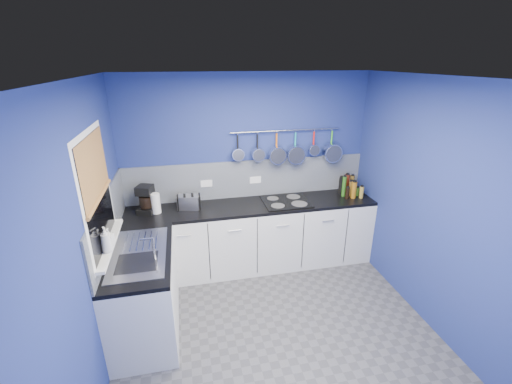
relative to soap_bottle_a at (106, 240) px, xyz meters
name	(u,v)px	position (x,y,z in m)	size (l,w,h in m)	color
floor	(276,328)	(1.53, -0.13, -1.18)	(3.20, 3.00, 0.02)	#47474C
ceiling	(283,76)	(1.53, -0.13, 1.34)	(3.20, 3.00, 0.02)	white
wall_back	(247,171)	(1.53, 1.38, 0.08)	(3.20, 0.02, 2.50)	navy
wall_front	(360,349)	(1.53, -1.64, 0.08)	(3.20, 0.02, 2.50)	navy
wall_left	(91,240)	(-0.08, -0.13, 0.08)	(0.02, 3.00, 2.50)	navy
wall_right	(431,206)	(3.14, -0.13, 0.08)	(0.02, 3.00, 2.50)	navy
backsplash_back	(248,179)	(1.53, 1.36, -0.02)	(3.20, 0.02, 0.50)	gray
backsplash_left	(109,219)	(-0.06, 0.47, -0.02)	(0.02, 1.80, 0.50)	gray
cabinet_run_back	(252,237)	(1.53, 1.07, -0.74)	(3.20, 0.60, 0.86)	silver
worktop_back	(252,206)	(1.53, 1.07, -0.29)	(3.20, 0.60, 0.04)	black
cabinet_run_left	(145,293)	(0.23, 0.17, -0.74)	(0.60, 1.20, 0.86)	silver
worktop_left	(139,255)	(0.23, 0.17, -0.29)	(0.60, 1.20, 0.04)	black
window_frame	(97,192)	(-0.05, 0.17, 0.38)	(0.01, 1.00, 1.10)	white
window_glass	(98,192)	(-0.04, 0.17, 0.38)	(0.01, 0.90, 1.00)	black
bamboo_blind	(94,168)	(-0.03, 0.17, 0.61)	(0.01, 0.90, 0.55)	#BF7841
window_sill	(109,243)	(-0.02, 0.17, -0.13)	(0.10, 0.98, 0.03)	white
sink_unit	(139,252)	(0.23, 0.17, -0.27)	(0.50, 0.95, 0.01)	silver
mixer_tap	(154,249)	(0.39, -0.01, -0.14)	(0.12, 0.08, 0.26)	silver
socket_left	(206,184)	(0.98, 1.35, -0.04)	(0.15, 0.01, 0.09)	white
socket_right	(255,180)	(1.63, 1.35, -0.04)	(0.15, 0.01, 0.09)	white
pot_rail	(286,131)	(2.03, 1.32, 0.61)	(0.02, 0.02, 1.45)	silver
soap_bottle_a	(106,240)	(0.00, 0.00, 0.00)	(0.09, 0.09, 0.24)	white
soap_bottle_b	(109,237)	(0.00, 0.11, -0.03)	(0.08, 0.08, 0.17)	white
paper_towel	(156,203)	(0.35, 1.08, -0.15)	(0.11, 0.11, 0.25)	white
coffee_maker	(146,200)	(0.23, 1.12, -0.10)	(0.19, 0.21, 0.33)	black
toaster	(189,202)	(0.74, 1.13, -0.18)	(0.27, 0.15, 0.17)	silver
canister	(194,201)	(0.81, 1.19, -0.21)	(0.08, 0.08, 0.12)	silver
hob	(286,201)	(1.97, 1.06, -0.26)	(0.59, 0.52, 0.01)	black
pan_0	(238,147)	(1.40, 1.31, 0.43)	(0.16, 0.08, 0.35)	silver
pan_1	(257,146)	(1.65, 1.31, 0.43)	(0.17, 0.13, 0.36)	silver
pan_2	(277,147)	(1.90, 1.31, 0.40)	(0.23, 0.12, 0.42)	silver
pan_3	(295,147)	(2.16, 1.31, 0.39)	(0.25, 0.10, 0.44)	silver
pan_4	(314,142)	(2.41, 1.31, 0.44)	(0.15, 0.08, 0.34)	silver
pan_5	(331,145)	(2.67, 1.31, 0.39)	(0.25, 0.13, 0.44)	silver
condiment_0	(352,184)	(2.97, 1.21, -0.15)	(0.06, 0.06, 0.24)	brown
condiment_1	(347,184)	(2.88, 1.18, -0.14)	(0.07, 0.07, 0.27)	#4C190C
condiment_2	(341,185)	(2.80, 1.20, -0.15)	(0.05, 0.05, 0.23)	black
condiment_3	(357,191)	(2.99, 1.08, -0.21)	(0.06, 0.06, 0.11)	#3F721E
condiment_4	(351,189)	(2.90, 1.09, -0.17)	(0.07, 0.07, 0.20)	brown
condiment_5	(344,186)	(2.79, 1.09, -0.13)	(0.05, 0.05, 0.28)	#265919
condiment_6	(361,192)	(3.00, 0.98, -0.19)	(0.06, 0.06, 0.16)	olive
condiment_7	(354,190)	(2.89, 1.00, -0.16)	(0.07, 0.07, 0.23)	#8C5914
condiment_8	(347,193)	(2.80, 0.99, -0.19)	(0.05, 0.05, 0.16)	black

